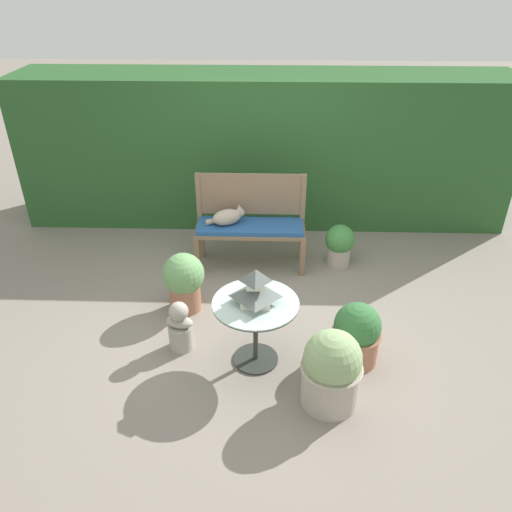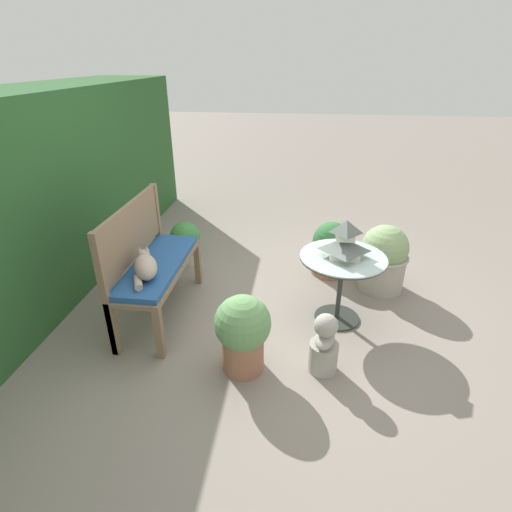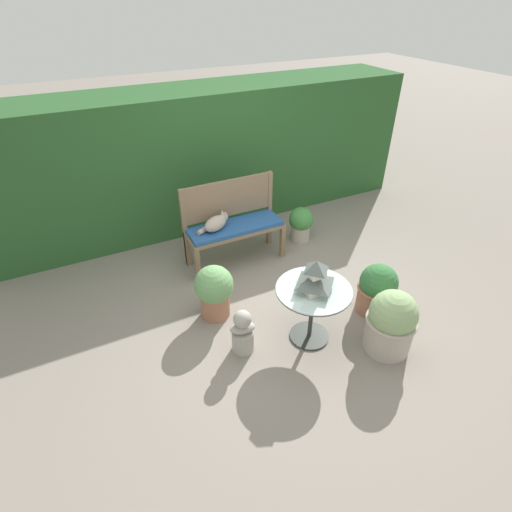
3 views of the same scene
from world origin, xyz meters
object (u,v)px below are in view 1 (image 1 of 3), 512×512
object	(u,v)px
garden_bust	(180,328)
potted_plant_patio_mid	(184,280)
garden_bench	(250,231)
potted_plant_bench_right	(340,244)
pagoda_birdhouse	(256,289)
potted_plant_path_edge	(356,334)
patio_table	(256,315)
potted_plant_hedge_corner	(331,370)
cat	(227,217)

from	to	relation	value
garden_bust	potted_plant_patio_mid	xyz separation A→B (m)	(-0.05, 0.62, 0.11)
garden_bench	potted_plant_bench_right	xyz separation A→B (m)	(1.06, 0.07, -0.20)
garden_bench	potted_plant_patio_mid	world-z (taller)	potted_plant_patio_mid
pagoda_birdhouse	potted_plant_path_edge	size ratio (longest dim) A/B	0.56
pagoda_birdhouse	potted_plant_bench_right	distance (m)	2.03
patio_table	potted_plant_patio_mid	bearing A→B (deg)	134.62
patio_table	potted_plant_patio_mid	xyz separation A→B (m)	(-0.76, 0.77, -0.17)
garden_bust	potted_plant_bench_right	xyz separation A→B (m)	(1.65, 1.56, 0.04)
garden_bust	potted_plant_patio_mid	distance (m)	0.63
garden_bust	potted_plant_hedge_corner	bearing A→B (deg)	-13.03
patio_table	potted_plant_bench_right	bearing A→B (deg)	61.18
patio_table	potted_plant_hedge_corner	distance (m)	0.80
potted_plant_patio_mid	cat	bearing A→B (deg)	66.19
patio_table	potted_plant_patio_mid	world-z (taller)	patio_table
pagoda_birdhouse	potted_plant_path_edge	world-z (taller)	pagoda_birdhouse
patio_table	pagoda_birdhouse	distance (m)	0.28
cat	patio_table	bearing A→B (deg)	-102.39
garden_bench	cat	size ratio (longest dim) A/B	2.80
potted_plant_path_edge	potted_plant_patio_mid	distance (m)	1.82
garden_bust	potted_plant_hedge_corner	distance (m)	1.48
cat	potted_plant_path_edge	distance (m)	2.09
cat	pagoda_birdhouse	distance (m)	1.70
garden_bench	potted_plant_hedge_corner	distance (m)	2.25
patio_table	potted_plant_path_edge	size ratio (longest dim) A/B	1.25
garden_bust	garden_bench	bearing A→B (deg)	80.61
potted_plant_patio_mid	potted_plant_hedge_corner	xyz separation A→B (m)	(1.39, -1.25, -0.00)
potted_plant_bench_right	potted_plant_hedge_corner	xyz separation A→B (m)	(-0.32, -2.19, 0.08)
potted_plant_patio_mid	potted_plant_path_edge	bearing A→B (deg)	-23.88
cat	potted_plant_hedge_corner	size ratio (longest dim) A/B	0.64
garden_bench	potted_plant_patio_mid	xyz separation A→B (m)	(-0.65, -0.87, -0.12)
pagoda_birdhouse	cat	bearing A→B (deg)	102.78
potted_plant_path_edge	potted_plant_hedge_corner	distance (m)	0.59
potted_plant_path_edge	cat	bearing A→B (deg)	128.34
potted_plant_bench_right	potted_plant_hedge_corner	world-z (taller)	potted_plant_hedge_corner
potted_plant_bench_right	potted_plant_patio_mid	world-z (taller)	potted_plant_patio_mid
garden_bust	potted_plant_bench_right	bearing A→B (deg)	55.69
pagoda_birdhouse	potted_plant_hedge_corner	distance (m)	0.91
garden_bust	potted_plant_path_edge	distance (m)	1.62
potted_plant_patio_mid	garden_bench	bearing A→B (deg)	53.51
cat	pagoda_birdhouse	world-z (taller)	pagoda_birdhouse
pagoda_birdhouse	potted_plant_path_edge	distance (m)	1.03
patio_table	potted_plant_path_edge	bearing A→B (deg)	2.21
garden_bench	garden_bust	bearing A→B (deg)	-111.68
potted_plant_bench_right	potted_plant_hedge_corner	bearing A→B (deg)	-98.25
garden_bench	potted_plant_bench_right	size ratio (longest dim) A/B	2.49
cat	pagoda_birdhouse	bearing A→B (deg)	-102.39
cat	garden_bust	size ratio (longest dim) A/B	0.88
pagoda_birdhouse	garden_bench	bearing A→B (deg)	93.97
potted_plant_path_edge	garden_bust	bearing A→B (deg)	175.82
pagoda_birdhouse	garden_bust	xyz separation A→B (m)	(-0.71, 0.15, -0.56)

